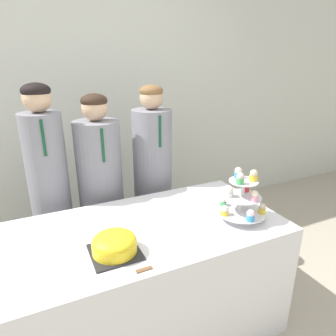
# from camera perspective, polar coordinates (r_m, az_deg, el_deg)

# --- Properties ---
(wall_back) EXTENTS (9.00, 0.06, 2.70)m
(wall_back) POSITION_cam_1_polar(r_m,az_deg,el_deg) (2.89, -16.16, 14.12)
(wall_back) COLOR silver
(wall_back) RESTS_ON ground_plane
(table) EXTENTS (1.60, 0.78, 0.73)m
(table) POSITION_cam_1_polar(r_m,az_deg,el_deg) (1.89, -4.85, -20.79)
(table) COLOR white
(table) RESTS_ON ground_plane
(round_cake) EXTENTS (0.23, 0.23, 0.11)m
(round_cake) POSITION_cam_1_polar(r_m,az_deg,el_deg) (1.47, -10.17, -14.04)
(round_cake) COLOR #232328
(round_cake) RESTS_ON table
(cake_knife) EXTENTS (0.25, 0.02, 0.01)m
(cake_knife) POSITION_cam_1_polar(r_m,az_deg,el_deg) (1.40, -2.80, -18.32)
(cake_knife) COLOR silver
(cake_knife) RESTS_ON table
(cupcake_stand) EXTENTS (0.28, 0.28, 0.30)m
(cupcake_stand) POSITION_cam_1_polar(r_m,az_deg,el_deg) (1.75, 13.94, -5.42)
(cupcake_stand) COLOR silver
(cupcake_stand) RESTS_ON table
(student_0) EXTENTS (0.26, 0.26, 1.48)m
(student_0) POSITION_cam_1_polar(r_m,az_deg,el_deg) (2.17, -21.32, -5.73)
(student_0) COLOR gray
(student_0) RESTS_ON ground_plane
(student_1) EXTENTS (0.31, 0.32, 1.40)m
(student_1) POSITION_cam_1_polar(r_m,az_deg,el_deg) (2.23, -12.47, -5.69)
(student_1) COLOR gray
(student_1) RESTS_ON ground_plane
(student_2) EXTENTS (0.29, 0.30, 1.44)m
(student_2) POSITION_cam_1_polar(r_m,az_deg,el_deg) (2.33, -2.89, -3.43)
(student_2) COLOR gray
(student_2) RESTS_ON ground_plane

